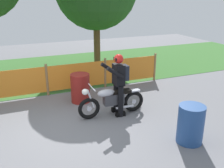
% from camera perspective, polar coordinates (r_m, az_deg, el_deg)
% --- Properties ---
extents(ground, '(24.00, 24.00, 0.02)m').
position_cam_1_polar(ground, '(6.53, -10.44, -9.97)').
color(ground, slate).
extents(grass_verge, '(24.00, 5.57, 0.01)m').
position_cam_1_polar(grass_verge, '(11.34, -16.21, 2.56)').
color(grass_verge, '#386B2D').
rests_on(grass_verge, ground).
extents(barrier_fence, '(8.14, 0.08, 1.05)m').
position_cam_1_polar(barrier_fence, '(8.54, -14.25, 0.99)').
color(barrier_fence, olive).
rests_on(barrier_fence, ground).
extents(motorcycle_lead, '(1.90, 0.56, 0.90)m').
position_cam_1_polar(motorcycle_lead, '(6.95, -0.09, -3.63)').
color(motorcycle_lead, black).
rests_on(motorcycle_lead, ground).
extents(rider_lead, '(0.68, 0.55, 1.69)m').
position_cam_1_polar(rider_lead, '(6.84, 1.51, 0.61)').
color(rider_lead, black).
rests_on(rider_lead, ground).
extents(oil_drum, '(0.58, 0.58, 0.88)m').
position_cam_1_polar(oil_drum, '(7.88, -7.05, -0.89)').
color(oil_drum, maroon).
rests_on(oil_drum, ground).
extents(spare_drum, '(0.58, 0.58, 0.88)m').
position_cam_1_polar(spare_drum, '(5.99, 17.05, -8.52)').
color(spare_drum, navy).
rests_on(spare_drum, ground).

